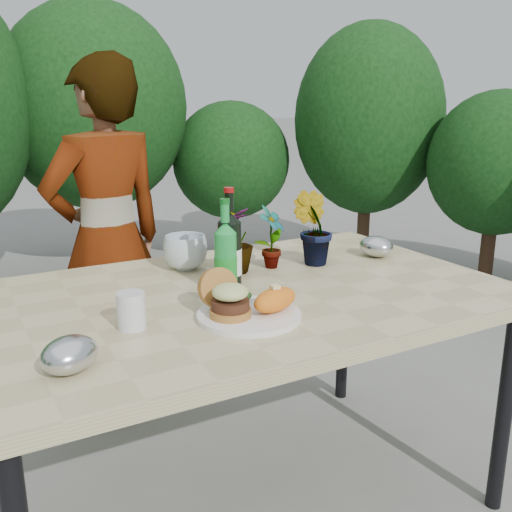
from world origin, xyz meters
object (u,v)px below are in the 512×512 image
dinner_plate (249,315)px  person (108,242)px  patio_table (243,309)px  wine_bottle (230,251)px

dinner_plate → person: person is taller
patio_table → dinner_plate: (-0.09, -0.21, 0.06)m
wine_bottle → person: person is taller
dinner_plate → person: (-0.10, 1.05, -0.01)m
patio_table → wine_bottle: wine_bottle is taller
patio_table → wine_bottle: size_ratio=5.15×
dinner_plate → person: 1.05m
patio_table → person: bearing=102.8°
wine_bottle → person: 0.81m
dinner_plate → wine_bottle: 0.29m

